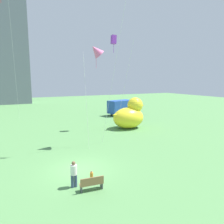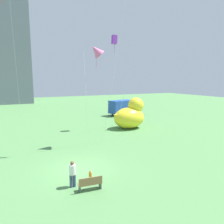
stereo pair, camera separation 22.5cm
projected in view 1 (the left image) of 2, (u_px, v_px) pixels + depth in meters
The scene contains 8 objects.
ground_plane at pixel (80, 169), 15.87m from camera, with size 140.00×140.00×0.00m, color #548A4C.
park_bench at pixel (92, 183), 12.76m from camera, with size 1.49×0.60×0.90m.
person_adult at pixel (74, 173), 13.11m from camera, with size 0.42×0.42×1.70m.
person_child at pixel (92, 176), 13.66m from camera, with size 0.21×0.21×0.87m.
giant_inflatable_duck at pixel (130, 115), 29.22m from camera, with size 5.15×3.31×4.27m.
box_truck at pixel (123, 107), 40.37m from camera, with size 6.80×3.55×2.85m.
kite_pink at pixel (96, 51), 20.50m from camera, with size 2.07×2.14×10.31m.
kite_purple at pixel (114, 40), 27.58m from camera, with size 2.46×3.79×12.52m.
Camera 1 is at (-4.57, -14.52, 6.71)m, focal length 33.65 mm.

